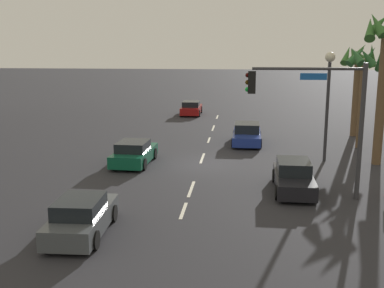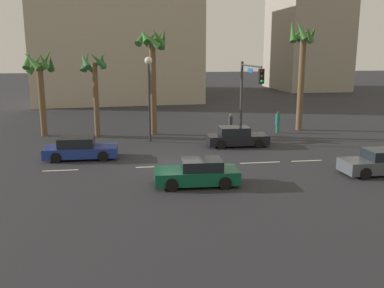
{
  "view_description": "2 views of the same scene",
  "coord_description": "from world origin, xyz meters",
  "px_view_note": "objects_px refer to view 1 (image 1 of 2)",
  "views": [
    {
      "loc": [
        25.73,
        2.25,
        6.53
      ],
      "look_at": [
        0.35,
        -0.43,
        1.21
      ],
      "focal_mm": 44.25,
      "sensor_mm": 36.0,
      "label": 1
    },
    {
      "loc": [
        -2.95,
        -24.0,
        6.64
      ],
      "look_at": [
        0.5,
        -0.71,
        1.45
      ],
      "focal_mm": 39.83,
      "sensor_mm": 36.0,
      "label": 2
    }
  ],
  "objects_px": {
    "car_1": "(134,153)",
    "car_3": "(294,177)",
    "streetlamp": "(329,86)",
    "palm_tree_1": "(359,68)",
    "car_0": "(82,217)",
    "palm_tree_0": "(365,71)",
    "car_2": "(247,134)",
    "car_4": "(191,108)",
    "traffic_signal": "(321,107)"
  },
  "relations": [
    {
      "from": "car_1",
      "to": "palm_tree_0",
      "type": "height_order",
      "value": "palm_tree_0"
    },
    {
      "from": "car_2",
      "to": "streetlamp",
      "type": "relative_size",
      "value": 0.73
    },
    {
      "from": "car_0",
      "to": "streetlamp",
      "type": "relative_size",
      "value": 0.67
    },
    {
      "from": "car_3",
      "to": "streetlamp",
      "type": "distance_m",
      "value": 7.44
    },
    {
      "from": "car_3",
      "to": "car_4",
      "type": "xyz_separation_m",
      "value": [
        -23.82,
        -7.26,
        -0.02
      ]
    },
    {
      "from": "car_3",
      "to": "traffic_signal",
      "type": "height_order",
      "value": "traffic_signal"
    },
    {
      "from": "car_0",
      "to": "palm_tree_0",
      "type": "bearing_deg",
      "value": 140.5
    },
    {
      "from": "car_3",
      "to": "car_0",
      "type": "bearing_deg",
      "value": -52.82
    },
    {
      "from": "car_2",
      "to": "car_1",
      "type": "bearing_deg",
      "value": -44.65
    },
    {
      "from": "car_0",
      "to": "palm_tree_0",
      "type": "height_order",
      "value": "palm_tree_0"
    },
    {
      "from": "palm_tree_0",
      "to": "palm_tree_1",
      "type": "bearing_deg",
      "value": 171.67
    },
    {
      "from": "car_1",
      "to": "car_3",
      "type": "relative_size",
      "value": 0.99
    },
    {
      "from": "car_2",
      "to": "palm_tree_1",
      "type": "xyz_separation_m",
      "value": [
        -3.63,
        7.96,
        4.3
      ]
    },
    {
      "from": "car_0",
      "to": "car_3",
      "type": "distance_m",
      "value": 9.96
    },
    {
      "from": "car_2",
      "to": "car_3",
      "type": "xyz_separation_m",
      "value": [
        10.58,
        2.04,
        0.01
      ]
    },
    {
      "from": "streetlamp",
      "to": "palm_tree_1",
      "type": "height_order",
      "value": "palm_tree_1"
    },
    {
      "from": "palm_tree_1",
      "to": "traffic_signal",
      "type": "bearing_deg",
      "value": -18.36
    },
    {
      "from": "traffic_signal",
      "to": "palm_tree_1",
      "type": "bearing_deg",
      "value": 161.64
    },
    {
      "from": "car_0",
      "to": "car_3",
      "type": "xyz_separation_m",
      "value": [
        -6.02,
        7.94,
        -0.0
      ]
    },
    {
      "from": "car_4",
      "to": "palm_tree_1",
      "type": "distance_m",
      "value": 16.88
    },
    {
      "from": "car_3",
      "to": "palm_tree_1",
      "type": "xyz_separation_m",
      "value": [
        -14.21,
        5.92,
        4.3
      ]
    },
    {
      "from": "car_0",
      "to": "palm_tree_0",
      "type": "relative_size",
      "value": 0.63
    },
    {
      "from": "car_3",
      "to": "palm_tree_1",
      "type": "distance_m",
      "value": 15.98
    },
    {
      "from": "car_1",
      "to": "car_4",
      "type": "xyz_separation_m",
      "value": [
        -19.67,
        1.13,
        -0.0
      ]
    },
    {
      "from": "car_1",
      "to": "car_4",
      "type": "bearing_deg",
      "value": 176.71
    },
    {
      "from": "car_2",
      "to": "car_4",
      "type": "relative_size",
      "value": 1.09
    },
    {
      "from": "car_0",
      "to": "car_2",
      "type": "bearing_deg",
      "value": 160.44
    },
    {
      "from": "palm_tree_1",
      "to": "car_1",
      "type": "bearing_deg",
      "value": -54.91
    },
    {
      "from": "palm_tree_0",
      "to": "traffic_signal",
      "type": "bearing_deg",
      "value": -21.88
    },
    {
      "from": "streetlamp",
      "to": "palm_tree_1",
      "type": "distance_m",
      "value": 8.97
    },
    {
      "from": "car_0",
      "to": "car_1",
      "type": "xyz_separation_m",
      "value": [
        -10.17,
        -0.46,
        -0.02
      ]
    },
    {
      "from": "car_4",
      "to": "palm_tree_0",
      "type": "bearing_deg",
      "value": 42.41
    },
    {
      "from": "palm_tree_1",
      "to": "car_2",
      "type": "bearing_deg",
      "value": -65.51
    },
    {
      "from": "palm_tree_0",
      "to": "car_1",
      "type": "bearing_deg",
      "value": -66.69
    },
    {
      "from": "car_1",
      "to": "car_2",
      "type": "xyz_separation_m",
      "value": [
        -6.43,
        6.35,
        0.01
      ]
    },
    {
      "from": "car_0",
      "to": "palm_tree_1",
      "type": "bearing_deg",
      "value": 145.58
    },
    {
      "from": "car_3",
      "to": "traffic_signal",
      "type": "xyz_separation_m",
      "value": [
        0.98,
        0.88,
        3.35
      ]
    },
    {
      "from": "car_1",
      "to": "palm_tree_0",
      "type": "xyz_separation_m",
      "value": [
        -5.91,
        13.71,
        4.32
      ]
    },
    {
      "from": "car_4",
      "to": "car_3",
      "type": "bearing_deg",
      "value": 16.95
    },
    {
      "from": "car_1",
      "to": "car_2",
      "type": "distance_m",
      "value": 9.04
    },
    {
      "from": "car_2",
      "to": "traffic_signal",
      "type": "distance_m",
      "value": 12.39
    },
    {
      "from": "streetlamp",
      "to": "car_0",
      "type": "bearing_deg",
      "value": -40.67
    },
    {
      "from": "car_3",
      "to": "palm_tree_0",
      "type": "distance_m",
      "value": 12.16
    },
    {
      "from": "traffic_signal",
      "to": "car_1",
      "type": "bearing_deg",
      "value": -118.95
    },
    {
      "from": "car_0",
      "to": "car_2",
      "type": "xyz_separation_m",
      "value": [
        -16.6,
        5.9,
        -0.01
      ]
    },
    {
      "from": "car_1",
      "to": "traffic_signal",
      "type": "distance_m",
      "value": 11.12
    },
    {
      "from": "car_2",
      "to": "car_3",
      "type": "height_order",
      "value": "car_3"
    },
    {
      "from": "palm_tree_1",
      "to": "car_0",
      "type": "bearing_deg",
      "value": -34.42
    },
    {
      "from": "car_4",
      "to": "car_2",
      "type": "bearing_deg",
      "value": 21.53
    },
    {
      "from": "palm_tree_0",
      "to": "streetlamp",
      "type": "bearing_deg",
      "value": -35.79
    }
  ]
}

